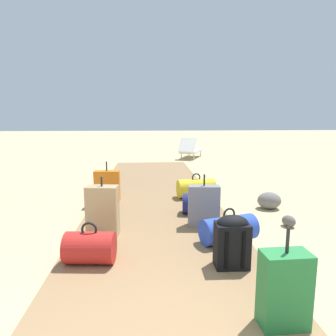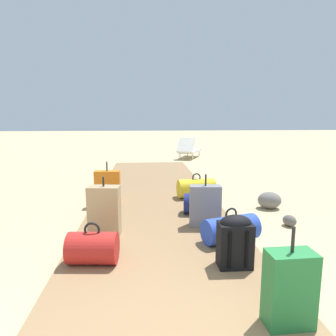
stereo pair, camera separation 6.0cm
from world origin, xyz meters
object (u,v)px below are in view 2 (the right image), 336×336
Objects in this scene: suitcase_tan at (104,211)px; suitcase_grey at (205,206)px; suitcase_green at (289,289)px; lounge_chair at (189,150)px; duffel_bag_blue at (231,229)px; suitcase_orange at (108,186)px; duffel_bag_navy at (199,204)px; duffel_bag_yellow at (196,188)px; backpack_black at (235,240)px; duffel_bag_red at (93,248)px.

suitcase_grey is at bearing 10.19° from suitcase_tan.
lounge_chair is (0.71, 9.54, -0.03)m from suitcase_green.
duffel_bag_blue is at bearing 89.62° from suitcase_green.
duffel_bag_blue is 1.02× the size of suitcase_orange.
duffel_bag_navy is 7.01m from lounge_chair.
suitcase_orange is (-1.48, 0.80, 0.12)m from duffel_bag_navy.
suitcase_orange is at bearing -174.29° from duffel_bag_yellow.
duffel_bag_blue is at bearing -11.77° from suitcase_tan.
suitcase_orange is 3.77m from suitcase_green.
suitcase_green is 0.98× the size of suitcase_tan.
duffel_bag_navy is 1.56m from suitcase_tan.
duffel_bag_blue is 1.57m from suitcase_tan.
backpack_black reaches higher than duffel_bag_blue.
duffel_bag_red is 0.70× the size of suitcase_tan.
backpack_black is at bearing -102.53° from duffel_bag_blue.
duffel_bag_yellow is 2.28m from suitcase_tan.
suitcase_grey reaches higher than backpack_black.
suitcase_orange is 0.95× the size of suitcase_tan.
suitcase_grey reaches higher than suitcase_orange.
suitcase_green is at bearing -63.92° from suitcase_orange.
backpack_black is at bearing -86.94° from suitcase_grey.
suitcase_orange is 1.36× the size of duffel_bag_red.
lounge_chair is at bearing 82.75° from duffel_bag_navy.
duffel_bag_red is at bearing -92.31° from suitcase_tan.
duffel_bag_red is 8.77m from lounge_chair.
suitcase_tan reaches higher than suitcase_green.
suitcase_tan reaches higher than lounge_chair.
suitcase_tan is 8.04m from lounge_chair.
duffel_bag_blue is 2.05m from duffel_bag_yellow.
duffel_bag_red reaches higher than duffel_bag_blue.
suitcase_green is (0.17, -2.58, 0.12)m from duffel_bag_navy.
suitcase_tan is at bearing -106.08° from lounge_chair.
suitcase_green is (0.13, -0.88, -0.00)m from backpack_black.
suitcase_grey is at bearing 35.94° from duffel_bag_red.
duffel_bag_navy is 1.69m from suitcase_orange.
suitcase_orange is 1.62m from duffel_bag_yellow.
suitcase_orange is 1.58m from suitcase_tan.
duffel_bag_navy is at bearing 91.64° from backpack_black.
suitcase_grey is 1.68m from duffel_bag_red.
duffel_bag_yellow is (1.61, 0.16, -0.10)m from suitcase_orange.
duffel_bag_navy is 2.59m from suitcase_green.
suitcase_grey is 7.54m from lounge_chair.
suitcase_green is 9.57m from lounge_chair.
duffel_bag_red is (-1.56, -0.43, 0.01)m from duffel_bag_blue.
lounge_chair is (0.70, 8.05, 0.09)m from duffel_bag_blue.
duffel_bag_navy is 1.11m from duffel_bag_blue.
duffel_bag_blue is 1.50m from suitcase_green.
backpack_black is 0.64m from duffel_bag_blue.
suitcase_orange is 0.43× the size of lounge_chair.
duffel_bag_navy is 2.05m from duffel_bag_red.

